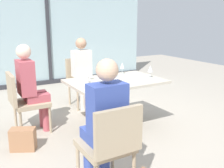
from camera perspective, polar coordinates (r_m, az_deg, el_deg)
ground_plane at (r=4.00m, az=0.73°, el=-9.36°), size 12.00×12.00×0.00m
window_wall_backdrop at (r=6.63m, az=-13.76°, el=10.38°), size 5.25×0.10×2.70m
dining_table_main at (r=3.82m, az=0.75°, el=-1.75°), size 1.34×0.88×0.73m
chair_far_left at (r=3.87m, az=-18.65°, el=-3.13°), size 0.50×0.46×0.87m
chair_near_window at (r=4.92m, az=-6.78°, el=1.10°), size 0.46×0.51×0.87m
chair_front_left at (r=2.44m, az=-0.42°, el=-12.62°), size 0.46×0.50×0.87m
person_far_left at (r=3.84m, az=-17.30°, el=-0.02°), size 0.39×0.34×1.26m
person_near_window at (r=4.78m, az=-6.32°, el=3.23°), size 0.34×0.39×1.26m
person_front_left at (r=2.45m, az=-1.71°, el=-7.35°), size 0.34×0.39×1.26m
wine_glass_0 at (r=4.18m, az=2.24°, el=3.98°), size 0.07×0.07×0.18m
wine_glass_1 at (r=3.94m, az=8.34°, el=3.23°), size 0.07×0.07×0.18m
wine_glass_2 at (r=3.45m, az=-1.27°, el=1.83°), size 0.07×0.07×0.18m
wine_glass_3 at (r=3.78m, az=-4.96°, el=2.87°), size 0.07×0.07×0.18m
wine_glass_4 at (r=3.46m, az=0.88°, el=1.89°), size 0.07×0.07×0.18m
coffee_cup at (r=3.61m, az=-5.65°, el=0.92°), size 0.08×0.08×0.09m
cell_phone_on_table at (r=3.88m, az=-1.02°, el=1.28°), size 0.08×0.15×0.01m
handbag_0 at (r=3.49m, az=-18.80°, el=-11.33°), size 0.34×0.28×0.28m
handbag_1 at (r=4.51m, az=-3.67°, el=-4.74°), size 0.31×0.18×0.28m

